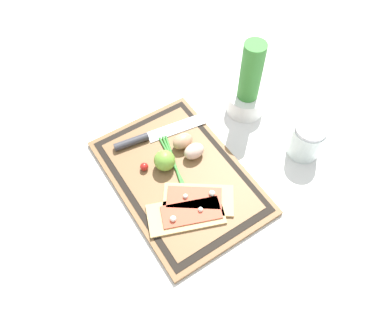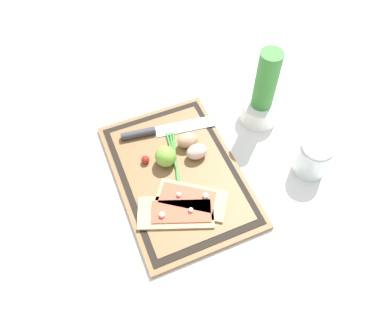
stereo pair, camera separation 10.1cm
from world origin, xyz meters
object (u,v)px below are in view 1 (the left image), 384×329
object	(u,v)px
herb_pot	(248,90)
sauce_jar	(306,142)
knife	(145,138)
egg_brown	(183,141)
pizza_slice_near	(187,214)
cherry_tomato_red	(144,167)
pizza_slice_far	(198,198)
egg_pink	(194,151)
lime	(165,160)

from	to	relation	value
herb_pot	sauce_jar	size ratio (longest dim) A/B	2.32
knife	egg_brown	size ratio (longest dim) A/B	4.67
pizza_slice_near	sauce_jar	bearing A→B (deg)	89.10
knife	cherry_tomato_red	size ratio (longest dim) A/B	12.40
pizza_slice_far	egg_brown	bearing A→B (deg)	160.82
cherry_tomato_red	egg_brown	bearing A→B (deg)	94.08
pizza_slice_near	herb_pot	xyz separation A→B (m)	(-0.21, 0.35, 0.06)
pizza_slice_far	knife	size ratio (longest dim) A/B	0.72
pizza_slice_near	herb_pot	size ratio (longest dim) A/B	0.86
pizza_slice_far	cherry_tomato_red	size ratio (longest dim) A/B	8.91
knife	pizza_slice_near	bearing A→B (deg)	-6.51
pizza_slice_near	cherry_tomato_red	distance (m)	0.18
egg_pink	lime	xyz separation A→B (m)	(-0.01, -0.09, 0.01)
cherry_tomato_red	sauce_jar	xyz separation A→B (m)	(0.19, 0.41, 0.02)
egg_brown	lime	xyz separation A→B (m)	(0.03, -0.08, 0.01)
pizza_slice_near	herb_pot	bearing A→B (deg)	121.14
pizza_slice_far	egg_brown	world-z (taller)	egg_brown
egg_brown	egg_pink	xyz separation A→B (m)	(0.05, 0.01, 0.00)
pizza_slice_far	sauce_jar	world-z (taller)	sauce_jar
knife	sauce_jar	xyz separation A→B (m)	(0.27, 0.36, 0.02)
lime	knife	bearing A→B (deg)	179.50
pizza_slice_near	knife	xyz separation A→B (m)	(-0.27, 0.03, 0.00)
pizza_slice_far	egg_brown	distance (m)	0.18
cherry_tomato_red	sauce_jar	world-z (taller)	sauce_jar
egg_brown	cherry_tomato_red	distance (m)	0.13
pizza_slice_near	sauce_jar	size ratio (longest dim) A/B	1.98
pizza_slice_near	knife	bearing A→B (deg)	173.49
pizza_slice_far	sauce_jar	size ratio (longest dim) A/B	1.87
knife	lime	distance (m)	0.11
egg_brown	pizza_slice_far	bearing A→B (deg)	-19.18
egg_pink	cherry_tomato_red	xyz separation A→B (m)	(-0.04, -0.14, -0.01)
egg_pink	sauce_jar	world-z (taller)	sauce_jar
pizza_slice_far	herb_pot	xyz separation A→B (m)	(-0.19, 0.30, 0.06)
pizza_slice_far	egg_brown	xyz separation A→B (m)	(-0.17, 0.06, 0.02)
pizza_slice_far	cherry_tomato_red	xyz separation A→B (m)	(-0.16, -0.07, 0.01)
pizza_slice_far	herb_pot	bearing A→B (deg)	122.40
pizza_slice_far	herb_pot	world-z (taller)	herb_pot
pizza_slice_near	egg_brown	xyz separation A→B (m)	(-0.19, 0.11, 0.02)
pizza_slice_near	egg_brown	world-z (taller)	egg_brown
egg_pink	lime	distance (m)	0.09
pizza_slice_far	lime	xyz separation A→B (m)	(-0.13, -0.02, 0.02)
knife	cherry_tomato_red	distance (m)	0.10
knife	lime	bearing A→B (deg)	-0.50
egg_brown	cherry_tomato_red	size ratio (longest dim) A/B	2.65
pizza_slice_far	egg_brown	size ratio (longest dim) A/B	3.36
pizza_slice_near	lime	world-z (taller)	lime
knife	sauce_jar	size ratio (longest dim) A/B	2.61
herb_pot	sauce_jar	bearing A→B (deg)	10.34
cherry_tomato_red	herb_pot	size ratio (longest dim) A/B	0.09
pizza_slice_near	herb_pot	world-z (taller)	herb_pot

